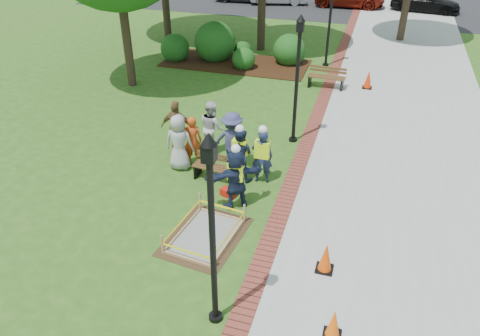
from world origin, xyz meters
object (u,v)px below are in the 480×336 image
(wet_concrete_pad, at_px, (205,229))
(hivis_worker_a, at_px, (236,177))
(hivis_worker_c, at_px, (240,153))
(hivis_worker_b, at_px, (262,154))
(cone_front, at_px, (333,324))
(lamp_near, at_px, (212,222))
(bench_near, at_px, (216,173))

(wet_concrete_pad, height_order, hivis_worker_a, hivis_worker_a)
(hivis_worker_a, height_order, hivis_worker_c, hivis_worker_a)
(wet_concrete_pad, distance_m, hivis_worker_b, 3.05)
(cone_front, relative_size, hivis_worker_c, 0.40)
(cone_front, height_order, hivis_worker_b, hivis_worker_b)
(hivis_worker_c, bearing_deg, lamp_near, -78.50)
(lamp_near, distance_m, hivis_worker_b, 5.49)
(wet_concrete_pad, relative_size, hivis_worker_b, 1.36)
(hivis_worker_a, distance_m, hivis_worker_c, 1.39)
(hivis_worker_b, bearing_deg, hivis_worker_a, -104.16)
(lamp_near, distance_m, hivis_worker_a, 4.20)
(bench_near, bearing_deg, hivis_worker_c, 21.58)
(wet_concrete_pad, height_order, hivis_worker_b, hivis_worker_b)
(hivis_worker_a, relative_size, hivis_worker_b, 1.05)
(cone_front, relative_size, lamp_near, 0.17)
(cone_front, xyz_separation_m, hivis_worker_a, (-3.08, 3.58, 0.61))
(wet_concrete_pad, distance_m, hivis_worker_a, 1.68)
(bench_near, bearing_deg, cone_front, -49.19)
(hivis_worker_b, bearing_deg, cone_front, -61.39)
(bench_near, relative_size, cone_front, 2.01)
(lamp_near, distance_m, hivis_worker_c, 5.53)
(lamp_near, xyz_separation_m, hivis_worker_a, (-0.75, 3.83, -1.53))
(lamp_near, height_order, hivis_worker_b, lamp_near)
(wet_concrete_pad, xyz_separation_m, hivis_worker_a, (0.34, 1.48, 0.71))
(wet_concrete_pad, xyz_separation_m, lamp_near, (1.10, -2.35, 2.25))
(cone_front, xyz_separation_m, hivis_worker_b, (-2.72, 4.99, 0.57))
(hivis_worker_b, xyz_separation_m, hivis_worker_c, (-0.66, -0.06, -0.02))
(bench_near, xyz_separation_m, hivis_worker_b, (1.31, 0.32, 0.67))
(hivis_worker_b, bearing_deg, wet_concrete_pad, -103.58)
(wet_concrete_pad, relative_size, hivis_worker_c, 1.40)
(hivis_worker_b, bearing_deg, lamp_near, -85.66)
(bench_near, distance_m, hivis_worker_a, 1.62)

